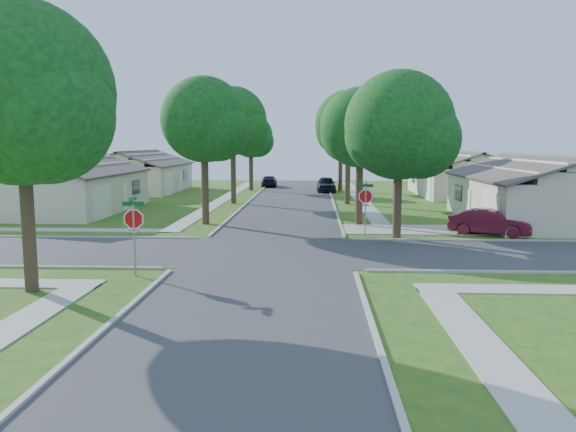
% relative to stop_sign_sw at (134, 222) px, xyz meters
% --- Properties ---
extents(ground, '(100.00, 100.00, 0.00)m').
position_rel_stop_sign_sw_xyz_m(ground, '(4.70, 4.70, -2.03)').
color(ground, '#235717').
rests_on(ground, ground).
extents(road_ns, '(7.00, 100.00, 0.02)m').
position_rel_stop_sign_sw_xyz_m(road_ns, '(4.70, 4.70, -2.03)').
color(road_ns, '#333335').
rests_on(road_ns, ground).
extents(sidewalk_ne, '(1.20, 40.00, 0.04)m').
position_rel_stop_sign_sw_xyz_m(sidewalk_ne, '(10.80, 30.70, -2.01)').
color(sidewalk_ne, '#9E9B91').
rests_on(sidewalk_ne, ground).
extents(sidewalk_nw, '(1.20, 40.00, 0.04)m').
position_rel_stop_sign_sw_xyz_m(sidewalk_nw, '(-1.40, 30.70, -2.01)').
color(sidewalk_nw, '#9E9B91').
rests_on(sidewalk_nw, ground).
extents(driveway, '(8.80, 3.60, 0.05)m').
position_rel_stop_sign_sw_xyz_m(driveway, '(12.60, 11.80, -2.01)').
color(driveway, '#9E9B91').
rests_on(driveway, ground).
extents(stop_sign_sw, '(1.05, 0.80, 2.98)m').
position_rel_stop_sign_sw_xyz_m(stop_sign_sw, '(0.00, 0.00, 0.00)').
color(stop_sign_sw, gray).
rests_on(stop_sign_sw, ground).
extents(stop_sign_ne, '(1.05, 0.80, 2.98)m').
position_rel_stop_sign_sw_xyz_m(stop_sign_ne, '(9.40, 9.40, 0.00)').
color(stop_sign_ne, gray).
rests_on(stop_sign_ne, ground).
extents(tree_e_near, '(4.97, 4.80, 8.28)m').
position_rel_stop_sign_sw_xyz_m(tree_e_near, '(9.45, 13.71, 3.61)').
color(tree_e_near, '#38281C').
rests_on(tree_e_near, ground).
extents(tree_e_mid, '(5.59, 5.40, 9.21)m').
position_rel_stop_sign_sw_xyz_m(tree_e_mid, '(9.46, 25.71, 4.22)').
color(tree_e_mid, '#38281C').
rests_on(tree_e_mid, ground).
extents(tree_e_far, '(5.17, 5.00, 8.72)m').
position_rel_stop_sign_sw_xyz_m(tree_e_far, '(9.45, 38.71, 3.95)').
color(tree_e_far, '#38281C').
rests_on(tree_e_far, ground).
extents(tree_w_near, '(5.38, 5.20, 8.97)m').
position_rel_stop_sign_sw_xyz_m(tree_w_near, '(0.06, 13.71, 4.08)').
color(tree_w_near, '#38281C').
rests_on(tree_w_near, ground).
extents(tree_w_mid, '(5.80, 5.60, 9.56)m').
position_rel_stop_sign_sw_xyz_m(tree_w_mid, '(0.06, 25.71, 4.46)').
color(tree_w_mid, '#38281C').
rests_on(tree_w_mid, ground).
extents(tree_w_far, '(4.76, 4.60, 8.04)m').
position_rel_stop_sign_sw_xyz_m(tree_w_far, '(0.05, 38.71, 3.48)').
color(tree_w_far, '#38281C').
rests_on(tree_w_far, ground).
extents(tree_sw_corner, '(6.21, 6.00, 9.55)m').
position_rel_stop_sign_sw_xyz_m(tree_sw_corner, '(-2.74, -2.29, 4.23)').
color(tree_sw_corner, '#38281C').
rests_on(tree_sw_corner, ground).
extents(tree_ne_corner, '(5.80, 5.60, 8.66)m').
position_rel_stop_sign_sw_xyz_m(tree_ne_corner, '(11.06, 8.91, 3.56)').
color(tree_ne_corner, '#38281C').
rests_on(tree_ne_corner, ground).
extents(house_ne_near, '(8.42, 13.60, 4.23)m').
position_rel_stop_sign_sw_xyz_m(house_ne_near, '(20.69, 15.70, -0.51)').
color(house_ne_near, '#BCAD94').
rests_on(house_ne_near, ground).
extents(house_ne_far, '(8.42, 13.60, 4.23)m').
position_rel_stop_sign_sw_xyz_m(house_ne_far, '(20.69, 33.70, -0.51)').
color(house_ne_far, '#BCAD94').
rests_on(house_ne_far, ground).
extents(house_nw_near, '(8.42, 13.60, 4.23)m').
position_rel_stop_sign_sw_xyz_m(house_nw_near, '(-11.29, 19.70, -0.51)').
color(house_nw_near, '#BCAD94').
rests_on(house_nw_near, ground).
extents(house_nw_far, '(8.42, 13.60, 4.23)m').
position_rel_stop_sign_sw_xyz_m(house_nw_far, '(-11.29, 36.70, -0.51)').
color(house_nw_far, '#BCAD94').
rests_on(house_nw_far, ground).
extents(car_driveway, '(4.51, 3.06, 1.41)m').
position_rel_stop_sign_sw_xyz_m(car_driveway, '(16.20, 10.20, -1.33)').
color(car_driveway, '#561124').
rests_on(car_driveway, ground).
extents(car_curb_east, '(1.97, 4.65, 1.57)m').
position_rel_stop_sign_sw_xyz_m(car_curb_east, '(7.90, 37.36, -1.25)').
color(car_curb_east, black).
rests_on(car_curb_east, ground).
extents(car_curb_west, '(1.98, 4.40, 1.25)m').
position_rel_stop_sign_sw_xyz_m(car_curb_west, '(1.50, 43.86, -1.40)').
color(car_curb_west, black).
rests_on(car_curb_west, ground).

